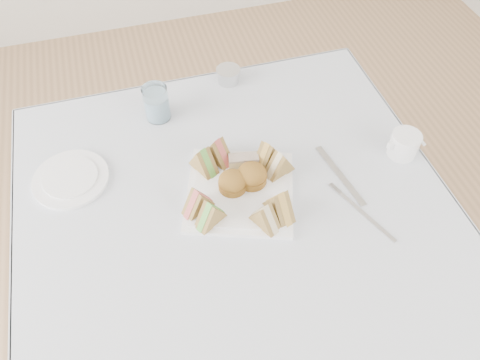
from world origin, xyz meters
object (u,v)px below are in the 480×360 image
object	(u,v)px
table	(238,284)
water_glass	(156,103)
serving_plate	(240,191)
creamer_jug	(404,144)

from	to	relation	value
table	water_glass	distance (m)	0.58
serving_plate	creamer_jug	bearing A→B (deg)	20.48
serving_plate	water_glass	bearing A→B (deg)	133.62
creamer_jug	table	bearing A→B (deg)	-178.26
table	creamer_jug	world-z (taller)	creamer_jug
serving_plate	water_glass	world-z (taller)	water_glass
table	serving_plate	distance (m)	0.39
water_glass	creamer_jug	world-z (taller)	water_glass
table	creamer_jug	xyz separation A→B (m)	(0.46, 0.06, 0.41)
serving_plate	water_glass	size ratio (longest dim) A/B	2.53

